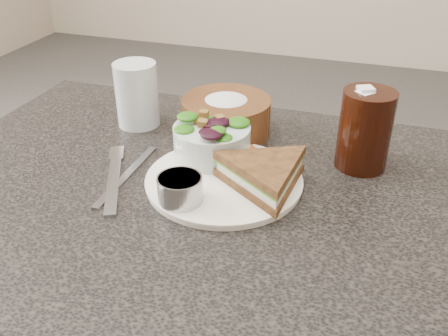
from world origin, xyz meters
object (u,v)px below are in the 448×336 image
bread_basket (226,111)px  sandwich (265,174)px  dressing_ramekin (180,189)px  cola_glass (365,127)px  water_glass (137,95)px  dinner_plate (224,181)px  salad_bowl (212,136)px

bread_basket → sandwich: bearing=-56.0°
sandwich → dressing_ramekin: sandwich is taller
sandwich → cola_glass: (0.14, 0.14, 0.04)m
dressing_ramekin → water_glass: 0.31m
water_glass → bread_basket: bearing=4.5°
cola_glass → water_glass: size_ratio=1.17×
dressing_ramekin → bread_basket: bearing=92.6°
dinner_plate → sandwich: sandwich is taller
sandwich → dressing_ramekin: bearing=-110.9°
bread_basket → water_glass: bearing=-175.5°
salad_bowl → dinner_plate: bearing=-56.2°
bread_basket → water_glass: size_ratio=1.34×
dinner_plate → bread_basket: (-0.05, 0.18, 0.04)m
sandwich → salad_bowl: 0.13m
water_glass → dressing_ramekin: bearing=-51.9°
sandwich → dressing_ramekin: 0.14m
dressing_ramekin → cola_glass: bearing=40.8°
dinner_plate → cola_glass: (0.21, 0.13, 0.07)m
salad_bowl → cola_glass: size_ratio=0.89×
dinner_plate → dressing_ramekin: size_ratio=3.70×
dinner_plate → sandwich: (0.07, -0.01, 0.03)m
sandwich → water_glass: water_glass is taller
dinner_plate → salad_bowl: bearing=123.8°
dressing_ramekin → cola_glass: 0.33m
sandwich → bread_basket: size_ratio=1.03×
dressing_ramekin → water_glass: (-0.19, 0.24, 0.03)m
sandwich → bread_basket: bearing=158.7°
dinner_plate → dressing_ramekin: bearing=-117.1°
salad_bowl → dressing_ramekin: bearing=-89.5°
salad_bowl → dressing_ramekin: salad_bowl is taller
cola_glass → water_glass: 0.44m
dinner_plate → salad_bowl: 0.09m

